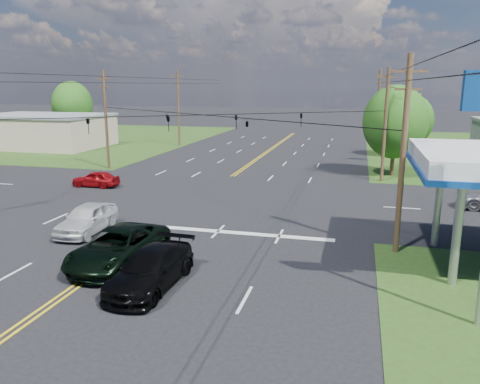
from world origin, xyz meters
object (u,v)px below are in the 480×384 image
(tree_far_l, at_px, (72,104))
(pickup_dkgreen, at_px, (119,247))
(pole_ne, at_px, (385,124))
(pole_right_far, at_px, (378,110))
(tree_right_a, at_px, (395,122))
(pole_se, at_px, (403,154))
(pole_nw, at_px, (106,119))
(suv_black, at_px, (151,269))
(pickup_white, at_px, (87,218))
(tree_right_b, at_px, (411,120))
(retail_nw, at_px, (43,132))
(pole_left_far, at_px, (178,107))

(tree_far_l, relative_size, pickup_dkgreen, 1.46)
(pole_ne, xyz_separation_m, pole_right_far, (0.00, 19.00, 0.25))
(tree_right_a, distance_m, pickup_dkgreen, 29.41)
(pole_se, distance_m, tree_far_l, 60.88)
(pole_nw, relative_size, suv_black, 1.80)
(pole_nw, relative_size, pickup_dkgreen, 1.59)
(tree_right_a, relative_size, pickup_white, 1.73)
(tree_far_l, relative_size, pickup_white, 1.84)
(tree_right_b, xyz_separation_m, suv_black, (-13.50, -39.74, -3.45))
(pole_ne, distance_m, pickup_dkgreen, 26.33)
(pole_ne, height_order, tree_right_b, pole_ne)
(pole_se, height_order, pole_right_far, pole_right_far)
(pole_right_far, bearing_deg, retail_nw, -172.06)
(tree_right_b, bearing_deg, tree_right_a, -101.77)
(pole_nw, distance_m, tree_right_b, 33.10)
(retail_nw, bearing_deg, suv_black, -48.84)
(pole_ne, bearing_deg, pole_left_far, 143.84)
(pole_left_far, relative_size, tree_right_a, 1.22)
(pickup_white, bearing_deg, pole_ne, 46.13)
(retail_nw, bearing_deg, pickup_white, -50.39)
(tree_right_a, xyz_separation_m, tree_right_b, (2.50, 12.00, -0.65))
(tree_right_a, height_order, tree_right_b, tree_right_a)
(tree_right_b, distance_m, suv_black, 42.12)
(pickup_white, bearing_deg, pole_right_far, 63.75)
(pole_nw, height_order, suv_black, pole_nw)
(pole_nw, height_order, tree_right_b, pole_nw)
(pole_se, bearing_deg, pickup_dkgreen, -158.95)
(tree_right_a, bearing_deg, pole_right_far, 93.58)
(pole_left_far, bearing_deg, pole_ne, -36.16)
(pole_ne, xyz_separation_m, tree_far_l, (-45.00, 23.00, 0.28))
(pole_left_far, distance_m, suv_black, 46.79)
(pickup_white, bearing_deg, suv_black, -44.13)
(pole_se, height_order, pole_left_far, pole_left_far)
(pole_se, relative_size, pole_left_far, 0.95)
(retail_nw, height_order, pole_left_far, pole_left_far)
(pole_right_far, distance_m, tree_right_a, 16.03)
(pole_right_far, xyz_separation_m, pickup_white, (-16.59, -37.91, -4.36))
(tree_far_l, xyz_separation_m, suv_black, (35.00, -47.74, -4.43))
(pole_se, bearing_deg, pickup_white, -176.87)
(tree_right_a, bearing_deg, pole_nw, -173.66)
(pole_left_far, relative_size, pole_right_far, 1.00)
(pole_right_far, xyz_separation_m, tree_right_a, (1.00, -16.00, -0.30))
(pole_ne, height_order, tree_right_a, pole_ne)
(pole_left_far, distance_m, tree_right_b, 29.79)
(pole_right_far, height_order, tree_far_l, pole_right_far)
(pole_left_far, xyz_separation_m, tree_right_b, (29.50, -4.00, -0.95))
(tree_right_b, bearing_deg, pole_nw, -153.05)
(retail_nw, xyz_separation_m, tree_far_l, (-2.00, 10.00, 3.19))
(suv_black, bearing_deg, tree_right_a, 70.58)
(suv_black, distance_m, pickup_white, 8.80)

